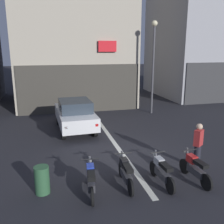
{
  "coord_description": "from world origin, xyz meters",
  "views": [
    {
      "loc": [
        -2.78,
        -8.87,
        4.21
      ],
      "look_at": [
        -0.04,
        2.0,
        1.4
      ],
      "focal_mm": 40.52,
      "sensor_mm": 36.0,
      "label": 1
    }
  ],
  "objects_px": {
    "motorcycle_blue_row_leftmost": "(91,179)",
    "motorcycle_black_row_left_mid": "(126,172)",
    "street_lamp": "(153,57)",
    "motorcycle_red_row_right_mid": "(195,168)",
    "motorcycle_silver_row_centre": "(162,171)",
    "trash_bin": "(42,180)",
    "car_white_crossing_near": "(75,114)",
    "person_by_motorcycles": "(198,145)"
  },
  "relations": [
    {
      "from": "motorcycle_blue_row_leftmost",
      "to": "motorcycle_black_row_left_mid",
      "type": "bearing_deg",
      "value": 8.96
    },
    {
      "from": "street_lamp",
      "to": "motorcycle_red_row_right_mid",
      "type": "xyz_separation_m",
      "value": [
        -2.19,
        -8.8,
        -3.21
      ]
    },
    {
      "from": "motorcycle_silver_row_centre",
      "to": "motorcycle_red_row_right_mid",
      "type": "relative_size",
      "value": 1.0
    },
    {
      "from": "trash_bin",
      "to": "car_white_crossing_near",
      "type": "bearing_deg",
      "value": 74.53
    },
    {
      "from": "car_white_crossing_near",
      "to": "motorcycle_black_row_left_mid",
      "type": "relative_size",
      "value": 2.5
    },
    {
      "from": "motorcycle_red_row_right_mid",
      "to": "person_by_motorcycles",
      "type": "bearing_deg",
      "value": 54.17
    },
    {
      "from": "person_by_motorcycles",
      "to": "trash_bin",
      "type": "relative_size",
      "value": 1.96
    },
    {
      "from": "street_lamp",
      "to": "trash_bin",
      "type": "distance_m",
      "value": 11.33
    },
    {
      "from": "motorcycle_black_row_left_mid",
      "to": "trash_bin",
      "type": "bearing_deg",
      "value": 175.44
    },
    {
      "from": "motorcycle_red_row_right_mid",
      "to": "trash_bin",
      "type": "bearing_deg",
      "value": 174.27
    },
    {
      "from": "car_white_crossing_near",
      "to": "motorcycle_black_row_left_mid",
      "type": "xyz_separation_m",
      "value": [
        0.92,
        -6.03,
        -0.43
      ]
    },
    {
      "from": "person_by_motorcycles",
      "to": "motorcycle_black_row_left_mid",
      "type": "bearing_deg",
      "value": -168.88
    },
    {
      "from": "motorcycle_red_row_right_mid",
      "to": "trash_bin",
      "type": "height_order",
      "value": "motorcycle_red_row_right_mid"
    },
    {
      "from": "motorcycle_black_row_left_mid",
      "to": "trash_bin",
      "type": "xyz_separation_m",
      "value": [
        -2.54,
        0.2,
        -0.03
      ]
    },
    {
      "from": "motorcycle_blue_row_leftmost",
      "to": "motorcycle_red_row_right_mid",
      "type": "height_order",
      "value": "same"
    },
    {
      "from": "car_white_crossing_near",
      "to": "motorcycle_silver_row_centre",
      "type": "height_order",
      "value": "car_white_crossing_near"
    },
    {
      "from": "motorcycle_blue_row_leftmost",
      "to": "motorcycle_silver_row_centre",
      "type": "distance_m",
      "value": 2.26
    },
    {
      "from": "trash_bin",
      "to": "motorcycle_red_row_right_mid",
      "type": "bearing_deg",
      "value": -5.73
    },
    {
      "from": "motorcycle_blue_row_leftmost",
      "to": "motorcycle_black_row_left_mid",
      "type": "xyz_separation_m",
      "value": [
        1.13,
        0.18,
        0.0
      ]
    },
    {
      "from": "motorcycle_blue_row_leftmost",
      "to": "motorcycle_silver_row_centre",
      "type": "xyz_separation_m",
      "value": [
        2.26,
        -0.02,
        0.0
      ]
    },
    {
      "from": "trash_bin",
      "to": "person_by_motorcycles",
      "type": "bearing_deg",
      "value": 3.83
    },
    {
      "from": "street_lamp",
      "to": "trash_bin",
      "type": "xyz_separation_m",
      "value": [
        -6.99,
        -8.31,
        -3.25
      ]
    },
    {
      "from": "street_lamp",
      "to": "motorcycle_silver_row_centre",
      "type": "relative_size",
      "value": 3.55
    },
    {
      "from": "street_lamp",
      "to": "motorcycle_black_row_left_mid",
      "type": "distance_m",
      "value": 10.13
    },
    {
      "from": "car_white_crossing_near",
      "to": "motorcycle_blue_row_leftmost",
      "type": "bearing_deg",
      "value": -91.92
    },
    {
      "from": "motorcycle_blue_row_leftmost",
      "to": "motorcycle_silver_row_centre",
      "type": "bearing_deg",
      "value": -0.38
    },
    {
      "from": "motorcycle_black_row_left_mid",
      "to": "motorcycle_blue_row_leftmost",
      "type": "bearing_deg",
      "value": -171.04
    },
    {
      "from": "car_white_crossing_near",
      "to": "motorcycle_red_row_right_mid",
      "type": "height_order",
      "value": "car_white_crossing_near"
    },
    {
      "from": "person_by_motorcycles",
      "to": "street_lamp",
      "type": "bearing_deg",
      "value": 78.79
    },
    {
      "from": "motorcycle_silver_row_centre",
      "to": "street_lamp",
      "type": "bearing_deg",
      "value": 69.15
    },
    {
      "from": "motorcycle_silver_row_centre",
      "to": "motorcycle_black_row_left_mid",
      "type": "bearing_deg",
      "value": 170.3
    },
    {
      "from": "street_lamp",
      "to": "trash_bin",
      "type": "bearing_deg",
      "value": -130.04
    },
    {
      "from": "motorcycle_silver_row_centre",
      "to": "trash_bin",
      "type": "xyz_separation_m",
      "value": [
        -3.67,
        0.4,
        -0.03
      ]
    },
    {
      "from": "motorcycle_red_row_right_mid",
      "to": "trash_bin",
      "type": "distance_m",
      "value": 4.83
    },
    {
      "from": "motorcycle_silver_row_centre",
      "to": "person_by_motorcycles",
      "type": "relative_size",
      "value": 1.0
    },
    {
      "from": "motorcycle_silver_row_centre",
      "to": "motorcycle_blue_row_leftmost",
      "type": "bearing_deg",
      "value": 179.62
    },
    {
      "from": "motorcycle_black_row_left_mid",
      "to": "motorcycle_silver_row_centre",
      "type": "relative_size",
      "value": 1.0
    },
    {
      "from": "motorcycle_silver_row_centre",
      "to": "motorcycle_red_row_right_mid",
      "type": "xyz_separation_m",
      "value": [
        1.13,
        -0.09,
        0.0
      ]
    },
    {
      "from": "car_white_crossing_near",
      "to": "motorcycle_black_row_left_mid",
      "type": "distance_m",
      "value": 6.12
    },
    {
      "from": "trash_bin",
      "to": "motorcycle_blue_row_leftmost",
      "type": "bearing_deg",
      "value": -15.15
    },
    {
      "from": "street_lamp",
      "to": "motorcycle_silver_row_centre",
      "type": "bearing_deg",
      "value": -110.85
    },
    {
      "from": "car_white_crossing_near",
      "to": "motorcycle_silver_row_centre",
      "type": "xyz_separation_m",
      "value": [
        2.06,
        -6.23,
        -0.43
      ]
    }
  ]
}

